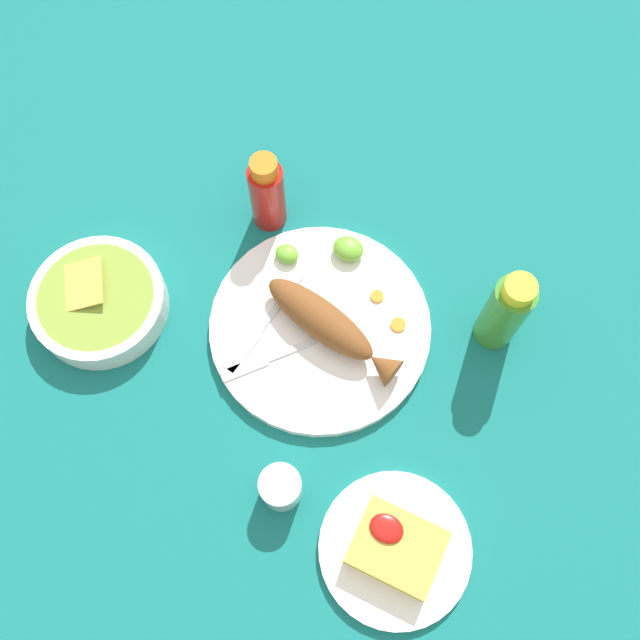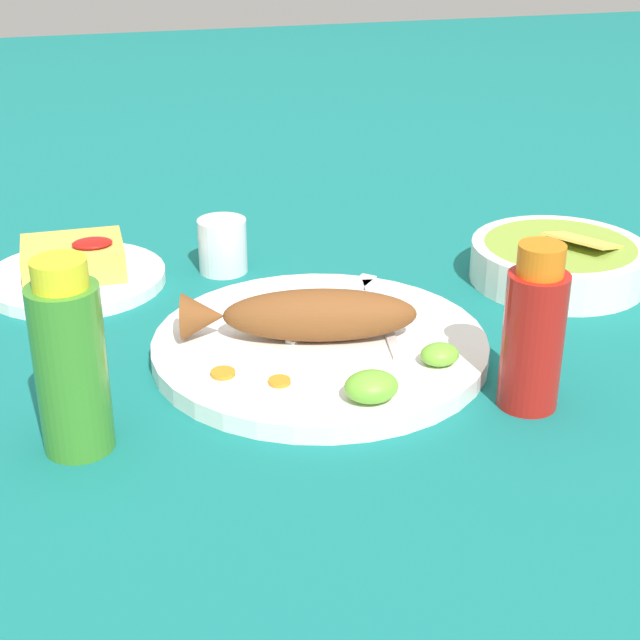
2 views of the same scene
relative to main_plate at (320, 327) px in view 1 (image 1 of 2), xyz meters
The scene contains 15 objects.
ground_plane 0.01m from the main_plate, ahead, with size 4.00×4.00×0.00m, color #146B66.
main_plate is the anchor object (origin of this frame).
fried_fish 0.04m from the main_plate, 166.67° to the left, with size 0.23×0.10×0.05m.
fork_near 0.08m from the main_plate, 62.09° to the left, with size 0.13×0.15×0.00m.
fork_far 0.09m from the main_plate, 28.80° to the left, with size 0.04×0.18×0.00m.
carrot_slice_near 0.12m from the main_plate, 154.75° to the right, with size 0.02×0.02×0.00m, color orange.
carrot_slice_mid 0.10m from the main_plate, 126.83° to the right, with size 0.02×0.02×0.00m, color orange.
lime_wedge_main 0.13m from the main_plate, 84.43° to the right, with size 0.05×0.04×0.03m, color #6BB233.
lime_wedge_side 0.12m from the main_plate, 40.37° to the right, with size 0.04×0.03×0.02m, color #6BB233.
hot_sauce_bottle_red 0.22m from the main_plate, 42.03° to the right, with size 0.05×0.05×0.15m.
hot_sauce_bottle_green 0.27m from the main_plate, 155.31° to the right, with size 0.06×0.06×0.17m.
salt_cup 0.24m from the main_plate, 103.03° to the left, with size 0.06×0.06×0.06m.
side_plate_fries 0.33m from the main_plate, 133.01° to the left, with size 0.20×0.20×0.01m, color white.
fries_pile 0.33m from the main_plate, 132.97° to the left, with size 0.11×0.09×0.04m.
guacamole_bowl 0.33m from the main_plate, 19.41° to the left, with size 0.20×0.20×0.06m.
Camera 1 is at (-0.16, 0.34, 1.00)m, focal length 40.00 mm.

